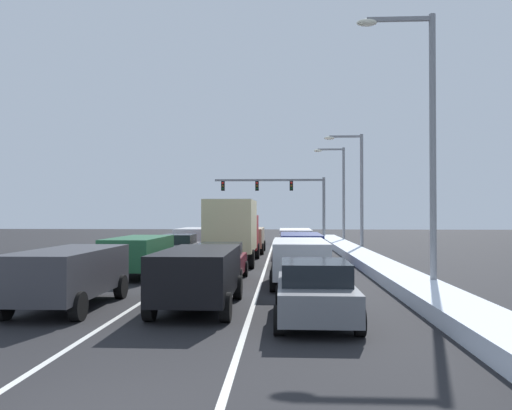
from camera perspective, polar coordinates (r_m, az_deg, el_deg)
ground_plane at (r=24.65m, az=-3.03°, el=-7.17°), size 120.00×120.00×0.00m
lane_stripe_between_right_lane_and_center_lane at (r=28.96m, az=1.27°, el=-6.22°), size 0.14×48.97×0.01m
lane_stripe_between_center_lane_and_left_lane at (r=29.26m, az=-5.44°, el=-6.16°), size 0.14×48.97×0.01m
snow_bank_right_shoulder at (r=29.26m, az=11.75°, el=-5.71°), size 1.61×48.97×0.46m
snow_bank_left_shoulder at (r=30.46m, az=-15.40°, el=-5.45°), size 1.86×48.97×0.51m
sedan_gray_right_lane_nearest at (r=13.13m, az=6.50°, el=-9.37°), size 2.00×4.50×1.51m
suv_silver_right_lane_second at (r=19.45m, az=4.86°, el=-5.85°), size 2.16×4.90×1.67m
suv_navy_right_lane_third at (r=25.60m, az=4.96°, el=-4.65°), size 2.16×4.90×1.67m
suv_white_right_lane_fourth at (r=32.78m, az=4.36°, el=-3.82°), size 2.16×4.90×1.67m
suv_black_center_lane_nearest at (r=14.74m, az=-6.35°, el=-7.45°), size 2.16×4.90×1.67m
sedan_maroon_center_lane_second at (r=20.52m, az=-4.03°, el=-6.30°), size 2.00×4.50×1.51m
box_truck_center_lane_third at (r=27.54m, az=-2.54°, el=-2.54°), size 2.53×7.20×3.36m
suv_tan_center_lane_fourth at (r=35.12m, az=-0.81°, el=-3.63°), size 2.16×4.90×1.67m
suv_charcoal_left_lane_nearest at (r=15.66m, az=-19.96°, el=-7.01°), size 2.16×4.90×1.67m
suv_green_left_lane_second at (r=22.52m, az=-12.81°, el=-5.15°), size 2.16×4.90×1.67m
sedan_gray_left_lane_third at (r=29.11m, az=-8.47°, el=-4.69°), size 2.00×4.50×1.51m
suv_silver_left_lane_fourth at (r=35.15m, az=-6.80°, el=-3.62°), size 2.16×4.90×1.67m
traffic_light_gantry at (r=51.10m, az=3.22°, el=1.41°), size 10.94×0.47×6.20m
street_lamp_right_near at (r=18.53m, az=17.97°, el=8.03°), size 2.66×0.36×9.45m
street_lamp_right_mid at (r=35.91m, az=11.02°, el=2.56°), size 2.66×0.36×8.08m
street_lamp_right_far at (r=44.72m, az=9.20°, el=2.03°), size 2.66×0.36×8.30m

